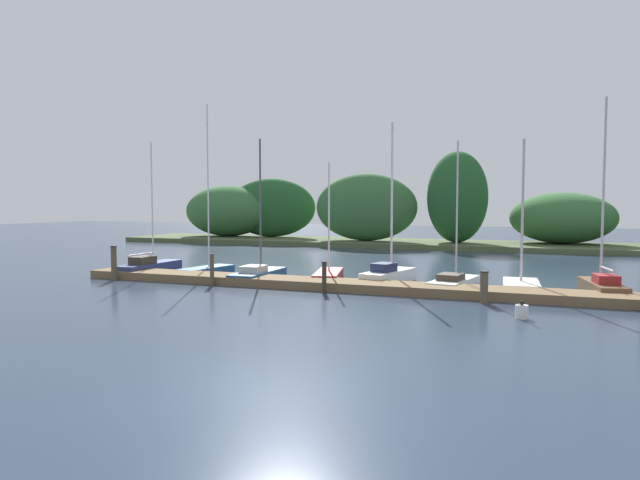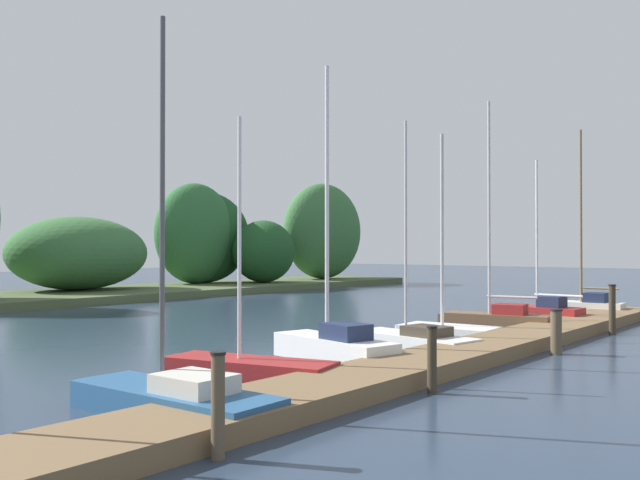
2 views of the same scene
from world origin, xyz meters
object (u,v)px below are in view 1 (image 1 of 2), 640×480
(channel_buoy_0, at_px, (522,311))
(sailboat_7, at_px, (602,284))
(mooring_piling_3, at_px, (484,287))
(mooring_piling_1, at_px, (212,270))
(sailboat_0, at_px, (151,266))
(sailboat_3, at_px, (329,274))
(sailboat_5, at_px, (455,281))
(mooring_piling_2, at_px, (324,277))
(sailboat_2, at_px, (259,273))
(mooring_piling_0, at_px, (114,263))
(sailboat_1, at_px, (208,268))
(sailboat_6, at_px, (521,283))
(sailboat_4, at_px, (390,274))

(channel_buoy_0, bearing_deg, sailboat_7, 64.90)
(mooring_piling_3, bearing_deg, mooring_piling_1, 178.72)
(sailboat_0, xyz_separation_m, sailboat_3, (9.04, 1.07, -0.11))
(sailboat_5, distance_m, mooring_piling_2, 5.60)
(sailboat_2, bearing_deg, sailboat_0, 86.35)
(sailboat_2, bearing_deg, sailboat_7, -87.77)
(sailboat_5, xyz_separation_m, mooring_piling_1, (-9.71, -3.10, 0.41))
(channel_buoy_0, bearing_deg, mooring_piling_0, 171.99)
(sailboat_1, relative_size, mooring_piling_2, 6.73)
(sailboat_1, bearing_deg, sailboat_7, -81.21)
(sailboat_0, xyz_separation_m, mooring_piling_1, (5.07, -2.49, 0.32))
(sailboat_6, bearing_deg, sailboat_4, 86.16)
(sailboat_0, relative_size, sailboat_4, 0.93)
(sailboat_4, xyz_separation_m, channel_buoy_0, (5.64, -6.09, -0.20))
(sailboat_3, bearing_deg, mooring_piling_3, -131.85)
(sailboat_1, relative_size, mooring_piling_3, 7.34)
(sailboat_0, distance_m, mooring_piling_1, 5.66)
(sailboat_7, height_order, mooring_piling_1, sailboat_7)
(sailboat_1, relative_size, sailboat_3, 1.55)
(sailboat_4, xyz_separation_m, mooring_piling_1, (-6.84, -3.52, 0.27))
(sailboat_4, bearing_deg, sailboat_2, 115.10)
(sailboat_5, distance_m, channel_buoy_0, 6.30)
(sailboat_4, height_order, mooring_piling_2, sailboat_4)
(sailboat_6, xyz_separation_m, mooring_piling_3, (-1.12, -3.75, 0.28))
(sailboat_6, bearing_deg, mooring_piling_0, 98.04)
(sailboat_1, distance_m, mooring_piling_2, 8.37)
(sailboat_5, bearing_deg, sailboat_7, -78.47)
(mooring_piling_1, bearing_deg, sailboat_6, 15.89)
(sailboat_6, relative_size, sailboat_7, 0.81)
(mooring_piling_1, bearing_deg, sailboat_3, 41.85)
(mooring_piling_3, bearing_deg, sailboat_6, 73.30)
(sailboat_2, height_order, sailboat_7, sailboat_7)
(sailboat_6, bearing_deg, mooring_piling_3, 159.67)
(sailboat_1, xyz_separation_m, mooring_piling_1, (2.40, -3.47, 0.38))
(sailboat_2, xyz_separation_m, mooring_piling_3, (10.10, -2.53, 0.26))
(sailboat_3, height_order, mooring_piling_2, sailboat_3)
(sailboat_5, xyz_separation_m, sailboat_7, (5.50, 0.17, 0.13))
(sailboat_4, relative_size, channel_buoy_0, 12.81)
(sailboat_0, xyz_separation_m, sailboat_2, (6.13, -0.20, -0.05))
(mooring_piling_2, height_order, channel_buoy_0, mooring_piling_2)
(sailboat_2, xyz_separation_m, channel_buoy_0, (11.41, -4.85, -0.09))
(sailboat_3, xyz_separation_m, sailboat_6, (8.32, -0.06, 0.04))
(sailboat_2, xyz_separation_m, sailboat_5, (8.65, 0.81, -0.04))
(sailboat_1, distance_m, sailboat_6, 14.69)
(sailboat_1, bearing_deg, mooring_piling_3, -95.88)
(mooring_piling_3, bearing_deg, sailboat_2, 165.92)
(sailboat_3, bearing_deg, sailboat_0, 82.77)
(mooring_piling_0, bearing_deg, sailboat_3, 21.91)
(sailboat_0, height_order, channel_buoy_0, sailboat_0)
(sailboat_3, relative_size, channel_buoy_0, 9.80)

